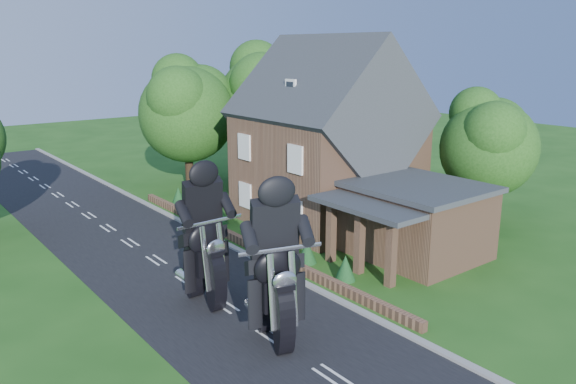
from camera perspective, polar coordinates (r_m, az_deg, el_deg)
ground at (r=21.83m, az=-6.39°, el=-11.45°), size 120.00×120.00×0.00m
road at (r=21.83m, az=-6.39°, el=-11.42°), size 7.00×80.00×0.02m
kerb at (r=23.73m, az=1.20°, el=-9.00°), size 0.30×80.00×0.12m
garden_wall at (r=27.79m, az=-4.31°, el=-5.15°), size 0.30×22.00×0.40m
house at (r=31.21m, az=4.02°, el=4.90°), size 9.54×8.64×10.24m
annex at (r=26.79m, az=12.69°, el=-2.70°), size 7.05×5.94×3.44m
tree_annex_side at (r=32.47m, az=19.96°, el=5.07°), size 5.64×5.20×7.48m
tree_house_right at (r=37.21m, az=8.44°, el=7.64°), size 6.51×6.00×8.40m
tree_behind_house at (r=41.11m, az=-1.65°, el=9.88°), size 7.81×7.20×10.08m
tree_behind_left at (r=38.76m, az=-9.79°, el=8.67°), size 6.94×6.40×9.16m
shrub_a at (r=23.87m, az=5.84°, el=-7.66°), size 0.90×0.90×1.10m
shrub_b at (r=25.59m, az=1.95°, el=-6.03°), size 0.90×0.90×1.10m
shrub_c at (r=27.44m, az=-1.42°, el=-4.59°), size 0.90×0.90×1.10m
shrub_d at (r=31.41m, az=-6.88°, el=-2.22°), size 0.90×0.90×1.10m
shrub_e at (r=33.49m, az=-9.11°, el=-1.24°), size 0.90×0.90×1.10m
shrub_f at (r=35.63m, az=-11.07°, el=-0.37°), size 0.90×0.90×1.10m
motorcycle_lead at (r=18.89m, az=-1.30°, el=-12.79°), size 0.97×1.90×1.71m
motorcycle_follow at (r=21.76m, az=-8.39°, el=-9.17°), size 0.49×1.82×1.68m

